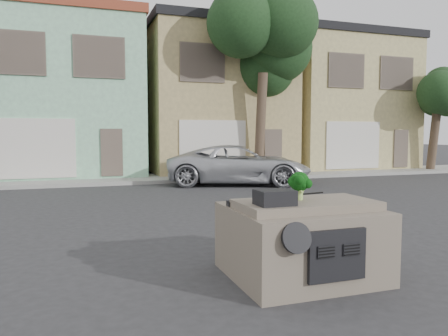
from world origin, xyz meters
TOP-DOWN VIEW (x-y plane):
  - ground_plane at (0.00, 0.00)m, footprint 120.00×120.00m
  - sidewalk at (0.00, 10.50)m, footprint 40.00×3.00m
  - townhouse_mint at (-3.50, 14.50)m, footprint 7.20×8.20m
  - townhouse_tan at (4.00, 14.50)m, footprint 7.20×8.20m
  - townhouse_beige at (11.50, 14.50)m, footprint 7.20×8.20m
  - silver_pickup at (3.23, 7.89)m, footprint 6.26×4.42m
  - tree_near at (5.00, 9.80)m, footprint 4.40×4.00m
  - tree_far at (15.00, 9.80)m, footprint 3.20×3.00m
  - car_dashboard at (0.00, -3.00)m, footprint 2.00×1.80m
  - instrument_hump at (-0.58, -3.35)m, footprint 0.48×0.38m
  - wiper_arm at (0.28, -2.62)m, footprint 0.69×0.15m
  - broccoli at (-0.06, -3.06)m, footprint 0.47×0.47m

SIDE VIEW (x-z plane):
  - ground_plane at x=0.00m, z-range 0.00..0.00m
  - silver_pickup at x=3.23m, z-range -0.79..0.79m
  - sidewalk at x=0.00m, z-range 0.00..0.15m
  - car_dashboard at x=0.00m, z-range 0.00..1.12m
  - wiper_arm at x=0.28m, z-range 1.12..1.14m
  - instrument_hump at x=-0.58m, z-range 1.12..1.32m
  - broccoli at x=-0.06m, z-range 1.12..1.53m
  - tree_far at x=15.00m, z-range 0.00..6.00m
  - townhouse_mint at x=-3.50m, z-range 0.00..7.55m
  - townhouse_tan at x=4.00m, z-range 0.00..7.55m
  - townhouse_beige at x=11.50m, z-range 0.00..7.55m
  - tree_near at x=5.00m, z-range 0.00..8.50m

